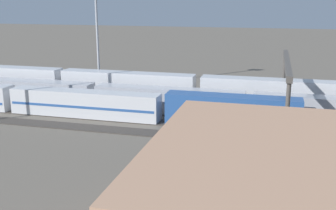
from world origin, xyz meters
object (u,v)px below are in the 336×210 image
(train_on_track_1, at_px, (198,91))
(train_on_track_3, at_px, (71,102))
(train_on_track_2, at_px, (95,96))
(train_on_track_0, at_px, (21,78))
(signal_gantry, at_px, (287,70))

(train_on_track_1, bearing_deg, train_on_track_3, 29.96)
(train_on_track_2, xyz_separation_m, train_on_track_3, (1.63, 5.00, 0.07))
(train_on_track_0, height_order, signal_gantry, signal_gantry)
(train_on_track_2, xyz_separation_m, signal_gantry, (-29.06, 0.00, 5.40))
(train_on_track_0, relative_size, train_on_track_3, 0.71)
(train_on_track_1, distance_m, train_on_track_3, 20.03)
(train_on_track_0, distance_m, signal_gantry, 50.57)
(train_on_track_1, bearing_deg, train_on_track_2, 17.64)
(train_on_track_3, bearing_deg, train_on_track_1, -150.04)
(train_on_track_1, relative_size, signal_gantry, 3.82)
(train_on_track_1, height_order, signal_gantry, signal_gantry)
(train_on_track_3, relative_size, signal_gantry, 2.66)
(train_on_track_0, bearing_deg, signal_gantry, 168.53)
(train_on_track_1, relative_size, train_on_track_0, 2.03)
(signal_gantry, bearing_deg, train_on_track_0, -11.47)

